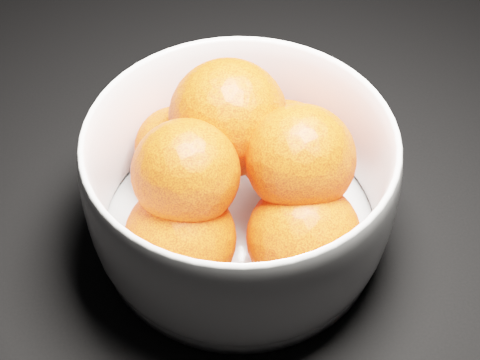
{
  "coord_description": "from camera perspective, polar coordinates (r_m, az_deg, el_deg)",
  "views": [
    {
      "loc": [
        0.24,
        -0.48,
        0.45
      ],
      "look_at": [
        0.25,
        -0.14,
        0.06
      ],
      "focal_mm": 50.0,
      "sensor_mm": 36.0,
      "label": 1
    }
  ],
  "objects": [
    {
      "name": "bowl",
      "position": [
        0.52,
        -0.0,
        -0.43
      ],
      "size": [
        0.24,
        0.24,
        0.12
      ],
      "rotation": [
        0.0,
        0.0,
        -0.18
      ],
      "color": "silver",
      "rests_on": "ground"
    },
    {
      "name": "orange_pile",
      "position": [
        0.5,
        0.07,
        0.57
      ],
      "size": [
        0.17,
        0.17,
        0.13
      ],
      "color": "#F33B0C",
      "rests_on": "bowl"
    }
  ]
}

